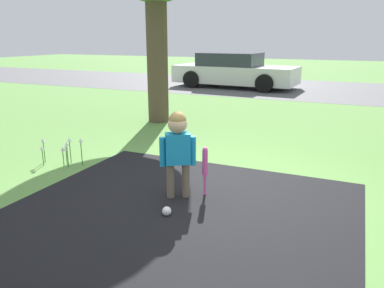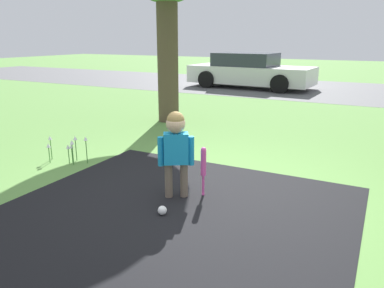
# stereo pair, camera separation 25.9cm
# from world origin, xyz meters

# --- Properties ---
(ground_plane) EXTENTS (60.00, 60.00, 0.00)m
(ground_plane) POSITION_xyz_m (0.00, 0.00, 0.00)
(ground_plane) COLOR #5B8C42
(street_strip) EXTENTS (40.00, 6.00, 0.01)m
(street_strip) POSITION_xyz_m (0.00, 10.30, 0.00)
(street_strip) COLOR #59595B
(street_strip) RESTS_ON ground
(child) EXTENTS (0.37, 0.28, 1.03)m
(child) POSITION_xyz_m (-0.34, -0.31, 0.67)
(child) COLOR #6B5B4C
(child) RESTS_ON ground
(baseball_bat) EXTENTS (0.06, 0.06, 0.60)m
(baseball_bat) POSITION_xyz_m (-0.08, -0.13, 0.39)
(baseball_bat) COLOR #E54CA5
(baseball_bat) RESTS_ON ground
(sports_ball) EXTENTS (0.10, 0.10, 0.10)m
(sports_ball) POSITION_xyz_m (-0.25, -0.79, 0.05)
(sports_ball) COLOR white
(sports_ball) RESTS_ON ground
(parked_car) EXTENTS (4.62, 2.18, 1.28)m
(parked_car) POSITION_xyz_m (-2.89, 9.70, 0.61)
(parked_car) COLOR silver
(parked_car) RESTS_ON ground
(flower_bed) EXTENTS (0.68, 0.33, 0.42)m
(flower_bed) POSITION_xyz_m (-2.42, 0.04, 0.29)
(flower_bed) COLOR #38702D
(flower_bed) RESTS_ON ground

